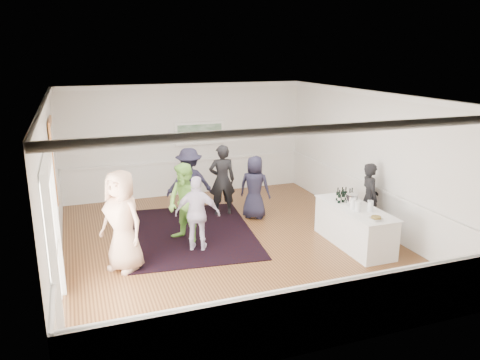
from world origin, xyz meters
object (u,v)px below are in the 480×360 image
object	(u,v)px
bartender	(369,198)
guest_tan	(122,221)
guest_lilac	(198,214)
nut_bowl	(376,218)
guest_dark_a	(189,183)
guest_green	(185,204)
ice_bucket	(352,200)
guest_navy	(255,187)
serving_table	(354,226)
guest_dark_b	(222,180)

from	to	relation	value
bartender	guest_tan	world-z (taller)	guest_tan
guest_lilac	nut_bowl	size ratio (longest dim) A/B	6.30
guest_lilac	guest_dark_a	size ratio (longest dim) A/B	0.91
guest_green	ice_bucket	distance (m)	3.59
guest_tan	guest_lilac	size ratio (longest dim) A/B	1.23
guest_green	ice_bucket	xyz separation A→B (m)	(3.36, -1.24, 0.10)
guest_navy	nut_bowl	xyz separation A→B (m)	(1.30, -3.16, 0.10)
guest_green	guest_navy	bearing A→B (deg)	85.39
ice_bucket	serving_table	bearing A→B (deg)	-89.98
guest_lilac	guest_tan	bearing A→B (deg)	37.41
guest_tan	guest_green	distance (m)	1.69
guest_dark_b	ice_bucket	world-z (taller)	guest_dark_b
guest_green	guest_dark_b	xyz separation A→B (m)	(1.30, 1.45, 0.03)
guest_tan	guest_dark_a	world-z (taller)	guest_tan
guest_tan	guest_dark_b	xyz separation A→B (m)	(2.72, 2.35, -0.07)
bartender	guest_tan	distance (m)	5.52
guest_green	ice_bucket	size ratio (longest dim) A/B	6.78
bartender	guest_green	size ratio (longest dim) A/B	0.93
guest_tan	nut_bowl	bearing A→B (deg)	34.97
guest_tan	guest_navy	distance (m)	3.89
guest_tan	guest_dark_b	world-z (taller)	guest_tan
guest_dark_b	guest_lilac	bearing A→B (deg)	68.28
serving_table	nut_bowl	bearing A→B (deg)	-94.83
guest_navy	guest_tan	bearing A→B (deg)	66.46
guest_dark_a	guest_tan	bearing A→B (deg)	56.47
serving_table	guest_navy	xyz separation A→B (m)	(-1.37, 2.35, 0.36)
nut_bowl	bartender	bearing A→B (deg)	59.51
guest_dark_b	guest_green	bearing A→B (deg)	57.11
bartender	nut_bowl	xyz separation A→B (m)	(-0.80, -1.35, 0.08)
guest_tan	guest_dark_a	size ratio (longest dim) A/B	1.11
guest_tan	guest_green	size ratio (longest dim) A/B	1.12
guest_dark_b	nut_bowl	xyz separation A→B (m)	(1.99, -3.66, -0.01)
guest_dark_a	guest_navy	bearing A→B (deg)	161.39
guest_dark_a	ice_bucket	world-z (taller)	guest_dark_a
guest_tan	guest_dark_b	bearing A→B (deg)	91.32
serving_table	guest_green	bearing A→B (deg)	157.43
guest_green	guest_navy	size ratio (longest dim) A/B	1.11
guest_lilac	nut_bowl	distance (m)	3.59
nut_bowl	guest_navy	bearing A→B (deg)	112.42
serving_table	guest_dark_b	xyz separation A→B (m)	(-2.06, 2.85, 0.48)
bartender	guest_dark_b	size ratio (longest dim) A/B	0.90
serving_table	ice_bucket	bearing A→B (deg)	90.02
guest_dark_b	guest_navy	size ratio (longest dim) A/B	1.15
guest_dark_a	nut_bowl	xyz separation A→B (m)	(2.81, -3.79, 0.01)
guest_lilac	nut_bowl	bearing A→B (deg)	174.22
ice_bucket	guest_tan	bearing A→B (deg)	175.91
serving_table	guest_navy	bearing A→B (deg)	120.34
bartender	guest_green	bearing A→B (deg)	90.27
guest_tan	nut_bowl	world-z (taller)	guest_tan
ice_bucket	guest_green	bearing A→B (deg)	159.74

